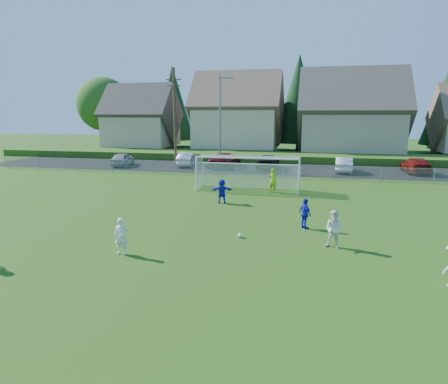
{
  "coord_description": "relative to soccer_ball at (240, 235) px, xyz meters",
  "views": [
    {
      "loc": [
        4.62,
        -12.31,
        5.56
      ],
      "look_at": [
        0.0,
        8.0,
        1.4
      ],
      "focal_mm": 32.0,
      "sensor_mm": 36.0,
      "label": 1
    }
  ],
  "objects": [
    {
      "name": "car_c",
      "position": [
        -5.83,
        22.96,
        0.64
      ],
      "size": [
        2.5,
        5.42,
        1.51
      ],
      "primitive_type": "imported",
      "rotation": [
        0.0,
        0.0,
        3.14
      ],
      "color": "maroon",
      "rests_on": "ground"
    },
    {
      "name": "streetlight",
      "position": [
        -5.94,
        21.31,
        4.73
      ],
      "size": [
        1.38,
        0.18,
        9.0
      ],
      "color": "slate",
      "rests_on": "ground"
    },
    {
      "name": "soccer_ball",
      "position": [
        0.0,
        0.0,
        0.0
      ],
      "size": [
        0.22,
        0.22,
        0.22
      ],
      "primitive_type": "sphere",
      "color": "white",
      "rests_on": "ground"
    },
    {
      "name": "car_b",
      "position": [
        -9.95,
        23.07,
        0.6
      ],
      "size": [
        1.92,
        4.43,
        1.42
      ],
      "primitive_type": "imported",
      "rotation": [
        0.0,
        0.0,
        3.24
      ],
      "color": "white",
      "rests_on": "ground"
    },
    {
      "name": "ground",
      "position": [
        -1.5,
        -4.69,
        -0.11
      ],
      "size": [
        160.0,
        160.0,
        0.0
      ],
      "primitive_type": "plane",
      "color": "#193D0C",
      "rests_on": "ground"
    },
    {
      "name": "player_white_a",
      "position": [
        -4.21,
        -3.14,
        0.63
      ],
      "size": [
        0.6,
        0.46,
        1.47
      ],
      "primitive_type": "imported",
      "rotation": [
        0.0,
        0.0,
        0.22
      ],
      "color": "white",
      "rests_on": "ground"
    },
    {
      "name": "player_blue_b",
      "position": [
        -2.41,
        6.71,
        0.65
      ],
      "size": [
        1.47,
        0.84,
        1.52
      ],
      "primitive_type": "imported",
      "rotation": [
        0.0,
        0.0,
        3.44
      ],
      "color": "#131DBA",
      "rests_on": "ground"
    },
    {
      "name": "chainlink_fence",
      "position": [
        -1.5,
        17.31,
        0.52
      ],
      "size": [
        52.06,
        0.06,
        1.2
      ],
      "color": "gray",
      "rests_on": "ground"
    },
    {
      "name": "car_d",
      "position": [
        -1.36,
        22.48,
        0.61
      ],
      "size": [
        2.16,
        5.05,
        1.45
      ],
      "primitive_type": "imported",
      "rotation": [
        0.0,
        0.0,
        3.17
      ],
      "color": "black",
      "rests_on": "ground"
    },
    {
      "name": "player_blue_a",
      "position": [
        2.8,
        2.14,
        0.64
      ],
      "size": [
        0.82,
        0.92,
        1.49
      ],
      "primitive_type": "imported",
      "rotation": [
        0.0,
        0.0,
        2.22
      ],
      "color": "#131DBA",
      "rests_on": "ground"
    },
    {
      "name": "asphalt_lot",
      "position": [
        -1.5,
        22.81,
        -0.1
      ],
      "size": [
        60.0,
        60.0,
        0.0
      ],
      "primitive_type": "plane",
      "color": "black",
      "rests_on": "ground"
    },
    {
      "name": "car_g",
      "position": [
        12.37,
        22.96,
        0.6
      ],
      "size": [
        2.12,
        4.96,
        1.43
      ],
      "primitive_type": "imported",
      "rotation": [
        0.0,
        0.0,
        3.17
      ],
      "color": "maroon",
      "rests_on": "ground"
    },
    {
      "name": "goalkeeper",
      "position": [
        0.33,
        10.81,
        0.74
      ],
      "size": [
        0.72,
        0.6,
        1.7
      ],
      "primitive_type": "imported",
      "rotation": [
        0.0,
        0.0,
        2.79
      ],
      "color": "#97D118",
      "rests_on": "ground"
    },
    {
      "name": "player_white_b",
      "position": [
        4.06,
        -0.51,
        0.7
      ],
      "size": [
        0.93,
        0.81,
        1.61
      ],
      "primitive_type": "imported",
      "rotation": [
        0.0,
        0.0,
        -0.3
      ],
      "color": "white",
      "rests_on": "ground"
    },
    {
      "name": "car_f",
      "position": [
        5.88,
        22.08,
        0.6
      ],
      "size": [
        1.72,
        4.36,
        1.41
      ],
      "primitive_type": "imported",
      "rotation": [
        0.0,
        0.0,
        3.09
      ],
      "color": "white",
      "rests_on": "ground"
    },
    {
      "name": "soccer_goal",
      "position": [
        -1.5,
        11.35,
        1.52
      ],
      "size": [
        7.42,
        1.9,
        2.5
      ],
      "color": "white",
      "rests_on": "ground"
    },
    {
      "name": "grass_embankment",
      "position": [
        -1.5,
        30.31,
        0.29
      ],
      "size": [
        70.0,
        6.0,
        0.8
      ],
      "primitive_type": "cube",
      "color": "#1E420F",
      "rests_on": "ground"
    },
    {
      "name": "houses_row",
      "position": [
        0.48,
        37.77,
        7.22
      ],
      "size": [
        53.9,
        11.45,
        13.27
      ],
      "color": "tan",
      "rests_on": "ground"
    },
    {
      "name": "utility_pole",
      "position": [
        -11.0,
        22.31,
        5.04
      ],
      "size": [
        1.6,
        0.26,
        10.0
      ],
      "color": "#473321",
      "rests_on": "ground"
    },
    {
      "name": "car_a",
      "position": [
        -16.69,
        21.63,
        0.59
      ],
      "size": [
        2.19,
        4.29,
        1.4
      ],
      "primitive_type": "imported",
      "rotation": [
        0.0,
        0.0,
        3.28
      ],
      "color": "#A0A3A7",
      "rests_on": "ground"
    },
    {
      "name": "tree_row",
      "position": [
        -0.45,
        44.04,
        6.8
      ],
      "size": [
        65.98,
        12.36,
        13.8
      ],
      "color": "#382616",
      "rests_on": "ground"
    }
  ]
}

